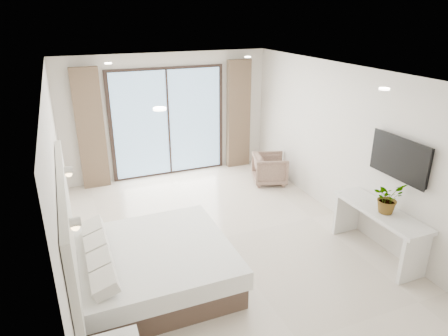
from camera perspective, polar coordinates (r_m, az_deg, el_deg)
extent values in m
plane|color=beige|center=(6.70, -0.56, -9.97)|extent=(6.20, 6.20, 0.00)
cube|color=silver|center=(8.93, -8.06, 7.40)|extent=(4.60, 0.02, 2.70)
cube|color=silver|center=(3.74, 17.94, -14.90)|extent=(4.60, 0.02, 2.70)
cube|color=silver|center=(5.73, -22.50, -2.27)|extent=(0.02, 6.20, 2.70)
cube|color=silver|center=(7.23, 16.61, 3.30)|extent=(0.02, 6.20, 2.70)
cube|color=white|center=(5.77, -0.66, 13.53)|extent=(4.60, 6.20, 0.02)
cube|color=beige|center=(5.12, -21.43, -7.49)|extent=(0.08, 3.00, 1.20)
cube|color=black|center=(6.22, 23.91, 1.32)|extent=(0.06, 1.00, 0.58)
cube|color=black|center=(6.19, 23.65, 1.28)|extent=(0.02, 1.04, 0.62)
cube|color=black|center=(8.94, -7.96, 6.43)|extent=(2.56, 0.04, 2.42)
cube|color=#94C3EE|center=(8.91, -7.91, 6.38)|extent=(2.40, 0.01, 2.30)
cube|color=brown|center=(8.58, -18.52, 5.21)|extent=(0.55, 0.14, 2.50)
cube|color=brown|center=(9.36, 2.08, 7.62)|extent=(0.55, 0.14, 2.50)
cylinder|color=white|center=(3.69, -9.18, 8.34)|extent=(0.12, 0.12, 0.02)
cylinder|color=white|center=(4.96, 21.93, 10.45)|extent=(0.12, 0.12, 0.02)
cylinder|color=white|center=(7.20, -16.22, 14.17)|extent=(0.12, 0.12, 0.02)
cylinder|color=white|center=(7.93, 3.41, 15.56)|extent=(0.12, 0.12, 0.02)
cube|color=brown|center=(5.71, -9.92, -14.77)|extent=(1.96, 1.86, 0.31)
cube|color=white|center=(5.54, -10.11, -12.40)|extent=(2.03, 1.94, 0.25)
cube|color=white|center=(4.85, -16.63, -15.78)|extent=(0.28, 0.39, 0.14)
cube|color=white|center=(5.19, -17.19, -13.08)|extent=(0.28, 0.39, 0.14)
cube|color=white|center=(5.56, -17.68, -10.67)|extent=(0.28, 0.39, 0.14)
cube|color=white|center=(5.92, -18.09, -8.60)|extent=(0.28, 0.39, 0.14)
cube|color=white|center=(6.38, 21.48, -5.74)|extent=(0.50, 1.59, 0.06)
cube|color=white|center=(6.15, 25.55, -11.64)|extent=(0.48, 0.06, 0.71)
cube|color=white|center=(7.02, 17.11, -6.15)|extent=(0.48, 0.06, 0.71)
imported|color=#33662D|center=(6.24, 22.31, -4.36)|extent=(0.46, 0.50, 0.36)
imported|color=#977762|center=(8.67, 6.58, 0.06)|extent=(0.81, 0.84, 0.70)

